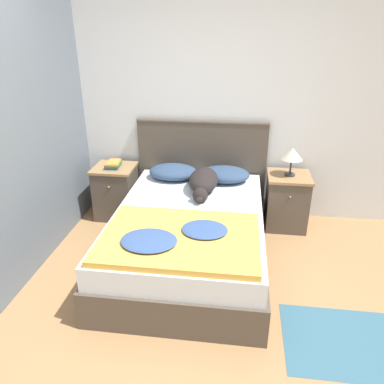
% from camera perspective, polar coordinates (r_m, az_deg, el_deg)
% --- Properties ---
extents(ground_plane, '(16.00, 16.00, 0.00)m').
position_cam_1_polar(ground_plane, '(2.90, -4.51, -21.52)').
color(ground_plane, '#997047').
extents(wall_back, '(9.00, 0.06, 2.55)m').
position_cam_1_polar(wall_back, '(4.20, 0.96, 13.30)').
color(wall_back, silver).
rests_on(wall_back, ground_plane).
extents(wall_side_left, '(0.06, 3.10, 2.55)m').
position_cam_1_polar(wall_side_left, '(3.61, -23.19, 9.55)').
color(wall_side_left, slate).
rests_on(wall_side_left, ground_plane).
extents(bed, '(1.38, 2.02, 0.52)m').
position_cam_1_polar(bed, '(3.53, -0.44, -6.76)').
color(bed, '#4C4238').
rests_on(bed, ground_plane).
extents(headboard, '(1.46, 0.06, 1.12)m').
position_cam_1_polar(headboard, '(4.32, 1.46, 4.00)').
color(headboard, '#4C4238').
rests_on(headboard, ground_plane).
extents(nightstand_left, '(0.45, 0.45, 0.61)m').
position_cam_1_polar(nightstand_left, '(4.41, -11.50, 0.10)').
color(nightstand_left, '#4C4238').
rests_on(nightstand_left, ground_plane).
extents(nightstand_right, '(0.45, 0.45, 0.61)m').
position_cam_1_polar(nightstand_right, '(4.22, 14.23, -1.32)').
color(nightstand_right, '#4C4238').
rests_on(nightstand_right, ground_plane).
extents(pillow_left, '(0.53, 0.39, 0.15)m').
position_cam_1_polar(pillow_left, '(4.10, -2.89, 3.10)').
color(pillow_left, navy).
rests_on(pillow_left, bed).
extents(pillow_right, '(0.53, 0.39, 0.15)m').
position_cam_1_polar(pillow_right, '(4.04, 5.04, 2.71)').
color(pillow_right, navy).
rests_on(pillow_right, bed).
extents(quilt, '(1.23, 0.90, 0.09)m').
position_cam_1_polar(quilt, '(2.94, -2.06, -6.96)').
color(quilt, gold).
rests_on(quilt, bed).
extents(dog, '(0.29, 0.74, 0.21)m').
position_cam_1_polar(dog, '(3.78, 1.75, 1.60)').
color(dog, black).
rests_on(dog, bed).
extents(book_stack, '(0.17, 0.24, 0.07)m').
position_cam_1_polar(book_stack, '(4.28, -11.85, 4.18)').
color(book_stack, '#285689').
rests_on(book_stack, nightstand_left).
extents(table_lamp, '(0.23, 0.23, 0.30)m').
position_cam_1_polar(table_lamp, '(4.02, 15.00, 5.55)').
color(table_lamp, '#2D2D33').
rests_on(table_lamp, nightstand_right).
extents(rug, '(0.94, 0.69, 0.00)m').
position_cam_1_polar(rug, '(3.08, 22.92, -20.37)').
color(rug, '#335B70').
rests_on(rug, ground_plane).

